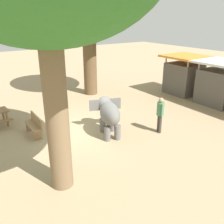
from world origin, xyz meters
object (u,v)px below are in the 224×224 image
Objects in this scene: person_handler at (160,112)px; shade_tree_main at (88,7)px; wooden_bench at (35,125)px; elephant at (109,113)px; market_stall_orange at (184,77)px; market_stall_white at (219,85)px.

shade_tree_main reaches higher than person_handler.
elephant is at bearing -121.77° from wooden_bench.
person_handler is 5.52m from wooden_bench.
person_handler is (1.17, 1.94, -0.01)m from elephant.
wooden_bench is 0.56× the size of market_stall_orange.
wooden_bench is (-1.71, -2.75, -0.48)m from elephant.
elephant is 1.54× the size of wooden_bench.
market_stall_orange is 1.00× the size of market_stall_white.
person_handler is at bearing -57.84° from market_stall_orange.
market_stall_white is at bearing 0.00° from market_stall_orange.
elephant is at bearing -72.88° from market_stall_orange.
person_handler is 0.22× the size of shade_tree_main.
elephant is at bearing -22.21° from shade_tree_main.
wooden_bench is (4.00, -5.07, -4.90)m from shade_tree_main.
market_stall_orange is (-2.30, 7.46, 0.18)m from elephant.
person_handler is 6.52m from market_stall_orange.
market_stall_orange is 2.60m from market_stall_white.
shade_tree_main is 5.24× the size of wooden_bench.
wooden_bench is 0.56× the size of market_stall_white.
person_handler is at bearing -81.03° from market_stall_white.
person_handler is 0.64× the size of market_stall_white.
shade_tree_main is at bearing -51.72° from wooden_bench.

